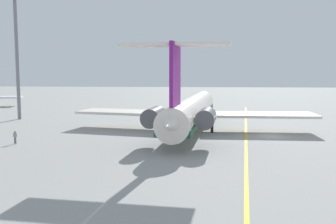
# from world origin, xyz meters

# --- Properties ---
(ground) EXTENTS (381.50, 381.50, 0.00)m
(ground) POSITION_xyz_m (0.00, 0.00, 0.00)
(ground) COLOR gray
(main_jetliner) EXTENTS (44.95, 39.77, 13.09)m
(main_jetliner) POSITION_xyz_m (2.89, 12.17, 3.57)
(main_jetliner) COLOR silver
(main_jetliner) RESTS_ON ground
(ground_crew_near_nose) EXTENTS (0.28, 0.43, 1.76)m
(ground_crew_near_nose) POSITION_xyz_m (-9.56, 35.49, 1.12)
(ground_crew_near_nose) COLOR black
(ground_crew_near_nose) RESTS_ON ground
(safety_cone_nose) EXTENTS (0.40, 0.40, 0.55)m
(safety_cone_nose) POSITION_xyz_m (28.02, 30.57, 0.28)
(safety_cone_nose) COLOR #EA590F
(safety_cone_nose) RESTS_ON ground
(taxiway_centreline) EXTENTS (85.56, 10.00, 0.01)m
(taxiway_centreline) POSITION_xyz_m (4.14, 3.27, 0.00)
(taxiway_centreline) COLOR gold
(taxiway_centreline) RESTS_ON ground
(light_mast) EXTENTS (4.00, 0.70, 25.22)m
(light_mast) POSITION_xyz_m (16.37, 47.92, 13.82)
(light_mast) COLOR slate
(light_mast) RESTS_ON ground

